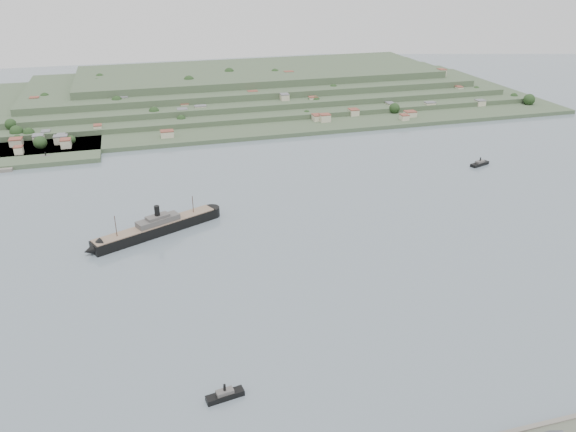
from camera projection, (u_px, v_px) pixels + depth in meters
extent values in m
plane|color=slate|center=(316.00, 256.00, 329.92)|extent=(1400.00, 1400.00, 0.00)
cube|color=#374C33|center=(217.00, 107.00, 642.97)|extent=(760.00, 260.00, 4.00)
cube|color=#374C33|center=(230.00, 97.00, 667.79)|extent=(680.00, 220.00, 5.00)
cube|color=#374C33|center=(240.00, 89.00, 682.24)|extent=(600.00, 200.00, 6.00)
cube|color=#374C33|center=(249.00, 81.00, 696.26)|extent=(520.00, 180.00, 7.00)
cube|color=#374C33|center=(258.00, 72.00, 709.86)|extent=(440.00, 160.00, 8.00)
cube|color=#374C33|center=(13.00, 152.00, 497.81)|extent=(150.00, 90.00, 4.00)
cube|color=black|center=(156.00, 229.00, 354.66)|extent=(80.03, 44.47, 6.45)
cone|color=black|center=(93.00, 249.00, 330.37)|extent=(14.65, 14.65, 11.06)
cylinder|color=black|center=(211.00, 212.00, 378.96)|extent=(11.06, 11.06, 6.45)
cube|color=#7A6451|center=(156.00, 224.00, 353.18)|extent=(77.97, 42.87, 0.55)
cube|color=#4D4A47|center=(158.00, 221.00, 353.40)|extent=(28.59, 19.01, 3.69)
cube|color=#4D4A47|center=(158.00, 217.00, 352.35)|extent=(16.09, 11.99, 2.30)
cylinder|color=black|center=(157.00, 212.00, 350.87)|extent=(3.32, 3.32, 8.29)
cylinder|color=#40291D|center=(116.00, 227.00, 335.46)|extent=(0.46, 0.46, 14.74)
cylinder|color=#40291D|center=(193.00, 205.00, 367.15)|extent=(0.46, 0.46, 12.90)
cube|color=black|center=(225.00, 396.00, 223.66)|extent=(15.86, 6.45, 2.47)
cube|color=#4D4A47|center=(225.00, 392.00, 222.88)|extent=(7.36, 4.32, 1.85)
cylinder|color=black|center=(225.00, 388.00, 222.01)|extent=(1.03, 1.03, 3.60)
cube|color=black|center=(46.00, 159.00, 483.61)|extent=(19.22, 7.27, 2.50)
cube|color=#4D4A47|center=(46.00, 156.00, 482.82)|extent=(8.85, 5.09, 1.88)
cylinder|color=black|center=(45.00, 154.00, 481.94)|extent=(1.04, 1.04, 3.65)
cube|color=black|center=(480.00, 164.00, 470.91)|extent=(19.44, 11.29, 2.50)
cube|color=#4D4A47|center=(480.00, 162.00, 470.12)|extent=(9.37, 6.80, 1.88)
cylinder|color=black|center=(480.00, 160.00, 469.23)|extent=(1.04, 1.04, 3.65)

